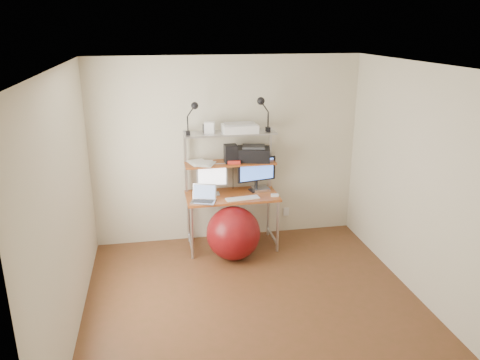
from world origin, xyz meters
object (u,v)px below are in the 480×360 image
at_px(monitor_silver, 212,177).
at_px(exercise_ball, 233,233).
at_px(laptop, 204,198).
at_px(monitor_black, 257,171).
at_px(printer, 254,154).

relative_size(monitor_silver, exercise_ball, 0.65).
relative_size(monitor_silver, laptop, 1.22).
distance_m(monitor_black, printer, 0.24).
relative_size(monitor_black, exercise_ball, 0.77).
xyz_separation_m(monitor_black, printer, (-0.04, 0.02, 0.24)).
relative_size(laptop, exercise_ball, 0.53).
height_order(monitor_black, exercise_ball, monitor_black).
bearing_deg(laptop, monitor_black, 39.09).
height_order(monitor_silver, monitor_black, monitor_black).
bearing_deg(printer, monitor_silver, -161.25).
relative_size(laptop, printer, 0.76).
bearing_deg(exercise_ball, monitor_black, 48.60).
height_order(printer, exercise_ball, printer).
bearing_deg(monitor_silver, laptop, -117.58).
xyz_separation_m(monitor_silver, exercise_ball, (0.21, -0.41, -0.63)).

